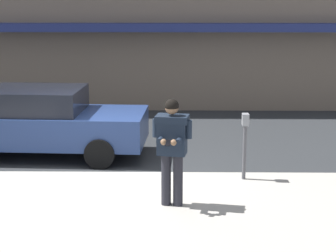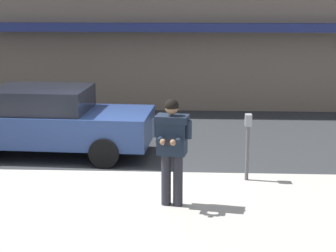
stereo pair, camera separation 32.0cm
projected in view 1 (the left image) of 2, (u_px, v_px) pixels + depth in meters
name	position (u px, v px, depth m)	size (l,w,h in m)	color
ground_plane	(95.00, 175.00, 11.33)	(80.00, 80.00, 0.00)	#2B2D30
sidewalk	(135.00, 230.00, 8.53)	(32.00, 5.30, 0.14)	#A8A399
curb_paint_line	(145.00, 175.00, 11.37)	(28.00, 0.12, 0.01)	silver
parked_sedan_mid	(43.00, 122.00, 12.54)	(4.59, 2.10, 1.54)	navy
man_texting_on_phone	(172.00, 141.00, 9.10)	(0.64, 0.62, 1.81)	#23232B
parking_meter	(245.00, 137.00, 10.49)	(0.12, 0.18, 1.27)	#4C4C51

